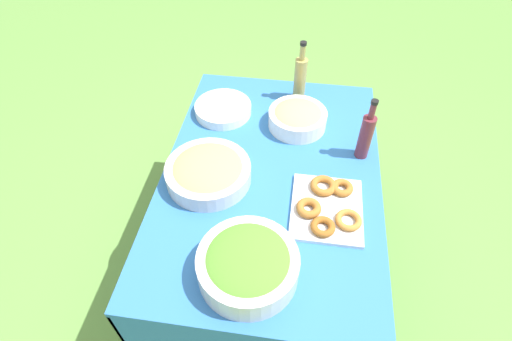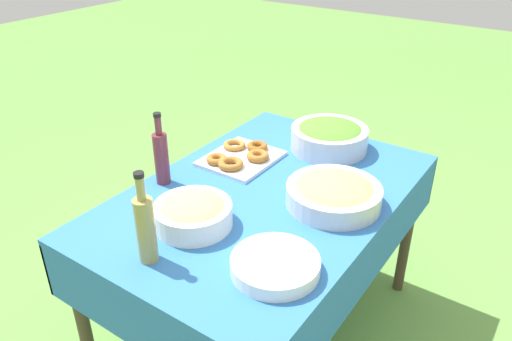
% 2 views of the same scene
% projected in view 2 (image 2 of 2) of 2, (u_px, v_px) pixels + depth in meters
% --- Properties ---
extents(ground_plane, '(14.00, 14.00, 0.00)m').
position_uv_depth(ground_plane, '(264.00, 331.00, 2.32)').
color(ground_plane, '#609342').
extents(picnic_table, '(1.39, 0.93, 0.76)m').
position_uv_depth(picnic_table, '(265.00, 213.00, 2.00)').
color(picnic_table, '#2D6BB2').
rests_on(picnic_table, ground_plane).
extents(salad_bowl, '(0.35, 0.35, 0.13)m').
position_uv_depth(salad_bowl, '(329.00, 136.00, 2.26)').
color(salad_bowl, silver).
rests_on(salad_bowl, picnic_table).
extents(pasta_bowl, '(0.28, 0.28, 0.10)m').
position_uv_depth(pasta_bowl, '(193.00, 213.00, 1.74)').
color(pasta_bowl, white).
rests_on(pasta_bowl, picnic_table).
extents(donut_platter, '(0.35, 0.28, 0.05)m').
position_uv_depth(donut_platter, '(241.00, 157.00, 2.19)').
color(donut_platter, silver).
rests_on(donut_platter, picnic_table).
extents(plate_stack, '(0.28, 0.28, 0.05)m').
position_uv_depth(plate_stack, '(275.00, 265.00, 1.53)').
color(plate_stack, white).
rests_on(plate_stack, picnic_table).
extents(olive_oil_bottle, '(0.06, 0.06, 0.32)m').
position_uv_depth(olive_oil_bottle, '(145.00, 227.00, 1.54)').
color(olive_oil_bottle, '#998E4C').
rests_on(olive_oil_bottle, picnic_table).
extents(wine_bottle, '(0.06, 0.06, 0.30)m').
position_uv_depth(wine_bottle, '(161.00, 156.00, 1.97)').
color(wine_bottle, maroon).
rests_on(wine_bottle, picnic_table).
extents(bread_bowl, '(0.36, 0.36, 0.10)m').
position_uv_depth(bread_bowl, '(334.00, 193.00, 1.86)').
color(bread_bowl, silver).
rests_on(bread_bowl, picnic_table).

